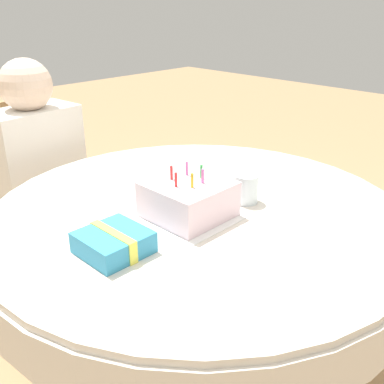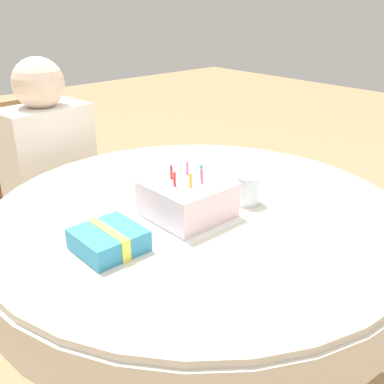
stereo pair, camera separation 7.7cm
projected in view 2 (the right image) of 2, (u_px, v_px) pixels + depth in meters
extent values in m
cylinder|color=silver|center=(198.00, 210.00, 1.40)|extent=(1.28, 1.28, 0.02)
cylinder|color=silver|center=(198.00, 233.00, 1.43)|extent=(1.30, 1.30, 0.14)
cylinder|color=#4C331E|center=(344.00, 314.00, 1.53)|extent=(0.05, 0.05, 0.74)
cylinder|color=#4C331E|center=(55.00, 305.00, 1.57)|extent=(0.05, 0.05, 0.74)
cylinder|color=#4C331E|center=(202.00, 238.00, 2.01)|extent=(0.05, 0.05, 0.74)
cube|color=#A37A4C|center=(57.00, 220.00, 2.10)|extent=(0.44, 0.44, 0.04)
cube|color=#A37A4C|center=(28.00, 154.00, 2.10)|extent=(0.36, 0.06, 0.52)
cylinder|color=#A37A4C|center=(49.00, 289.00, 1.96)|extent=(0.04, 0.04, 0.39)
cylinder|color=#A37A4C|center=(113.00, 257.00, 2.19)|extent=(0.04, 0.04, 0.39)
cylinder|color=#A37A4C|center=(11.00, 259.00, 2.17)|extent=(0.04, 0.04, 0.39)
cylinder|color=#A37A4C|center=(73.00, 234.00, 2.41)|extent=(0.04, 0.04, 0.39)
cylinder|color=beige|center=(63.00, 276.00, 2.02)|extent=(0.09, 0.09, 0.42)
cylinder|color=beige|center=(97.00, 259.00, 2.14)|extent=(0.09, 0.09, 0.42)
cube|color=silver|center=(49.00, 164.00, 1.99)|extent=(0.39, 0.24, 0.52)
sphere|color=beige|center=(38.00, 83.00, 1.84)|extent=(0.21, 0.21, 0.21)
cube|color=white|center=(188.00, 215.00, 1.34)|extent=(0.27, 0.27, 0.00)
cube|color=silver|center=(188.00, 199.00, 1.32)|extent=(0.22, 0.22, 0.11)
cylinder|color=green|center=(201.00, 172.00, 1.32)|extent=(0.01, 0.01, 0.04)
cylinder|color=#D166B2|center=(187.00, 168.00, 1.34)|extent=(0.01, 0.01, 0.04)
cylinder|color=red|center=(171.00, 172.00, 1.31)|extent=(0.01, 0.01, 0.04)
cylinder|color=red|center=(175.00, 179.00, 1.26)|extent=(0.01, 0.01, 0.04)
cylinder|color=gold|center=(191.00, 180.00, 1.26)|extent=(0.01, 0.01, 0.04)
cylinder|color=#D166B2|center=(202.00, 176.00, 1.28)|extent=(0.01, 0.01, 0.04)
cylinder|color=silver|center=(248.00, 190.00, 1.41)|extent=(0.08, 0.08, 0.09)
cube|color=teal|center=(109.00, 240.00, 1.15)|extent=(0.16, 0.16, 0.06)
cube|color=#EAE54C|center=(109.00, 240.00, 1.15)|extent=(0.02, 0.17, 0.06)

